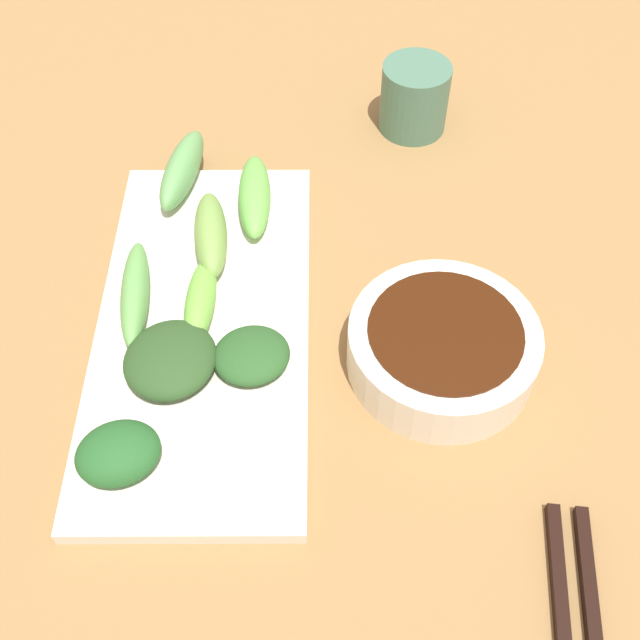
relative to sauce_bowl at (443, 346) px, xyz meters
The scene contains 12 objects.
tabletop 0.12m from the sauce_bowl, 15.90° to the right, with size 2.10×2.10×0.02m, color olive.
sauce_bowl is the anchor object (origin of this frame).
serving_plate 0.18m from the sauce_bowl, 11.15° to the right, with size 0.15×0.33×0.01m, color silver.
broccoli_stalk_0 0.18m from the sauce_bowl, 13.28° to the right, with size 0.02×0.08×0.02m, color #70B843.
broccoli_stalk_1 0.20m from the sauce_bowl, 47.30° to the right, with size 0.03×0.09×0.02m, color #68B44C.
broccoli_stalk_2 0.23m from the sauce_bowl, 12.07° to the right, with size 0.02×0.10×0.02m, color #62A451.
broccoli_leafy_3 0.19m from the sauce_bowl, ahead, with size 0.06×0.07×0.02m, color #294A21.
broccoli_stalk_4 0.20m from the sauce_bowl, 31.53° to the right, with size 0.03×0.09×0.03m, color #75A34A.
broccoli_leafy_5 0.23m from the sauce_bowl, 21.82° to the left, with size 0.05×0.05×0.03m, color #235B27.
broccoli_leafy_6 0.13m from the sauce_bowl, ahead, with size 0.05×0.05×0.02m, color #275525.
broccoli_stalk_7 0.27m from the sauce_bowl, 41.76° to the right, with size 0.02×0.10×0.03m, color #61A058.
tea_cup 0.27m from the sauce_bowl, 90.03° to the right, with size 0.06×0.06×0.06m, color #48755D.
Camera 1 is at (-0.02, 0.35, 0.48)m, focal length 44.15 mm.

